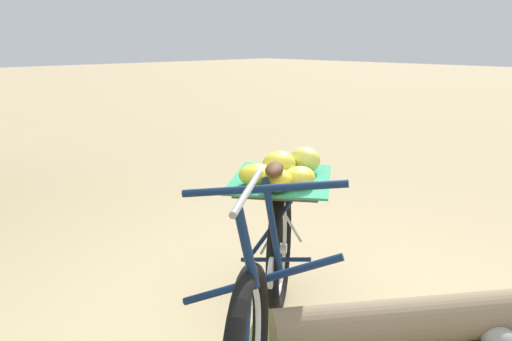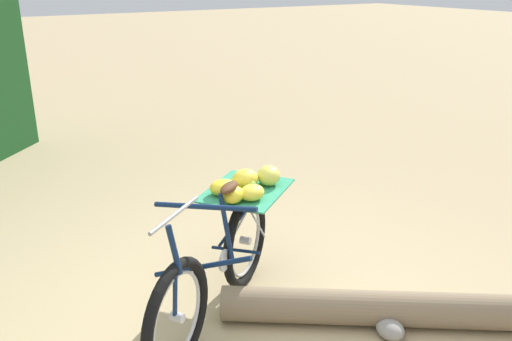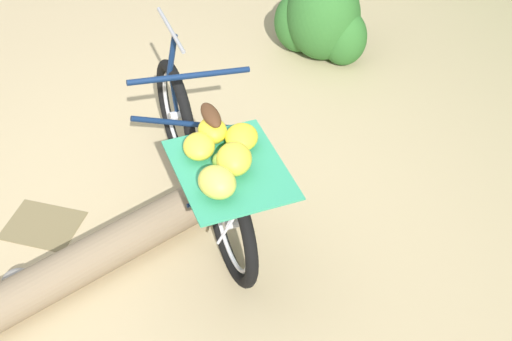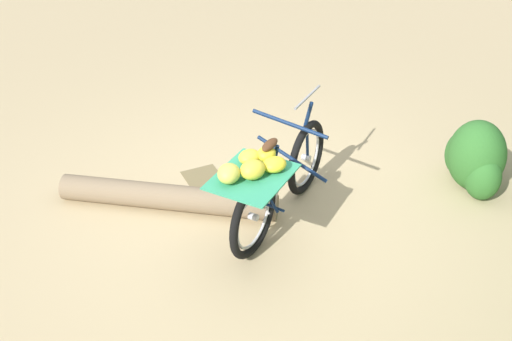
% 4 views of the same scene
% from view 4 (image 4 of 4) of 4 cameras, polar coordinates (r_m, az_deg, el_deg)
% --- Properties ---
extents(ground_plane, '(60.00, 60.00, 0.00)m').
position_cam_4_polar(ground_plane, '(5.90, 0.48, -3.40)').
color(ground_plane, tan).
extents(bicycle, '(1.30, 1.61, 1.03)m').
position_cam_4_polar(bicycle, '(5.39, 1.72, -0.87)').
color(bicycle, black).
rests_on(bicycle, ground_plane).
extents(fallen_log, '(1.38, 1.82, 0.24)m').
position_cam_4_polar(fallen_log, '(5.88, -7.99, -2.40)').
color(fallen_log, '#7F6B51').
rests_on(fallen_log, ground_plane).
extents(shrub_cluster, '(0.75, 0.52, 0.72)m').
position_cam_4_polar(shrub_cluster, '(6.38, 19.26, 1.02)').
color(shrub_cluster, '#2D6628').
rests_on(shrub_cluster, ground_plane).
extents(path_stone, '(0.20, 0.17, 0.13)m').
position_cam_4_polar(path_stone, '(6.07, -8.64, -1.92)').
color(path_stone, gray).
rests_on(path_stone, ground_plane).
extents(leaf_litter_patch, '(0.44, 0.36, 0.01)m').
position_cam_4_polar(leaf_litter_patch, '(6.32, -4.73, -0.73)').
color(leaf_litter_patch, olive).
rests_on(leaf_litter_patch, ground_plane).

